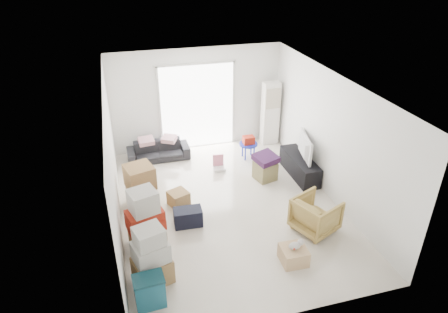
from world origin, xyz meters
name	(u,v)px	position (x,y,z in m)	size (l,w,h in m)	color
room_shell	(229,149)	(0.00, 0.00, 1.35)	(4.98, 6.48, 3.18)	silver
sliding_door	(197,103)	(0.00, 2.98, 1.24)	(2.10, 0.04, 2.33)	white
ac_tower	(270,113)	(1.95, 2.65, 0.88)	(0.45, 0.30, 1.75)	white
tv_console	(300,166)	(2.00, 0.76, 0.24)	(0.44, 1.45, 0.48)	black
television	(301,155)	(2.00, 0.76, 0.55)	(0.97, 0.56, 0.13)	black
sofa	(158,148)	(-1.17, 2.50, 0.31)	(1.58, 0.46, 0.62)	#242529
pillow_left	(146,137)	(-1.45, 2.50, 0.67)	(0.35, 0.28, 0.11)	#D1989F
pillow_right	(169,134)	(-0.87, 2.47, 0.68)	(0.35, 0.28, 0.12)	#D1989F
armchair	(316,213)	(1.40, -1.24, 0.39)	(0.75, 0.71, 0.78)	tan
storage_bins	(150,291)	(-1.90, -2.23, 0.28)	(0.49, 0.36, 0.55)	#18566C
box_stack_a	(151,258)	(-1.80, -1.74, 0.48)	(0.70, 0.63, 1.07)	olive
box_stack_b	(146,224)	(-1.80, -0.87, 0.53)	(0.72, 0.68, 1.22)	olive
box_stack_c	(141,187)	(-1.77, 0.51, 0.46)	(0.67, 0.67, 0.95)	olive
loose_box	(179,198)	(-1.02, 0.31, 0.16)	(0.38, 0.38, 0.32)	olive
duffel_bag	(188,217)	(-0.96, -0.42, 0.18)	(0.56, 0.33, 0.36)	black
ottoman	(265,171)	(1.14, 0.82, 0.22)	(0.45, 0.45, 0.45)	olive
blanket	(266,160)	(1.14, 0.82, 0.52)	(0.49, 0.49, 0.14)	#401D48
kids_table	(248,143)	(1.09, 1.93, 0.43)	(0.48, 0.48, 0.61)	#1826AD
toy_walker	(219,166)	(0.20, 1.54, 0.11)	(0.31, 0.27, 0.38)	silver
wood_crate	(294,255)	(0.63, -1.96, 0.15)	(0.44, 0.44, 0.30)	tan
plush_bunny	(296,245)	(0.66, -1.95, 0.36)	(0.29, 0.17, 0.15)	#B2ADA8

